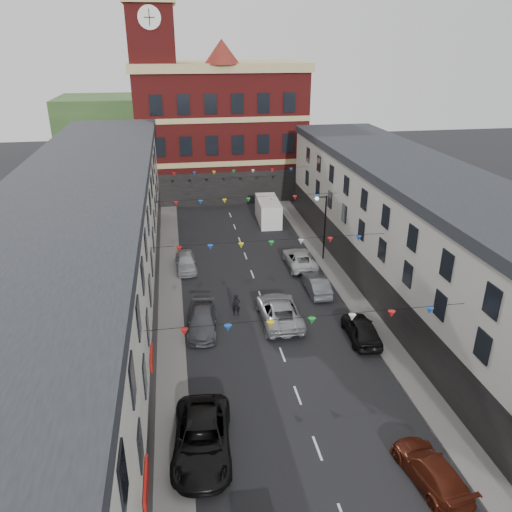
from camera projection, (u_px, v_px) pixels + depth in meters
ground at (282, 355)px, 31.43m from camera, size 160.00×160.00×0.00m
pavement_left at (171, 346)px, 32.17m from camera, size 1.80×64.00×0.15m
pavement_right at (374, 328)px, 34.25m from camera, size 1.80×64.00×0.15m
terrace_left at (79, 285)px, 28.44m from camera, size 8.40×56.00×10.70m
terrace_right at (459, 265)px, 32.20m from camera, size 8.40×56.00×9.70m
civic_building at (220, 129)px, 62.61m from camera, size 20.60×13.30×18.50m
clock_tower at (154, 73)px, 56.13m from camera, size 5.60×5.60×30.00m
distant_hill at (183, 126)px, 85.05m from camera, size 40.00×14.00×10.00m
street_lamp at (323, 219)px, 43.57m from camera, size 1.10×0.36×6.00m
car_left_c at (202, 439)px, 23.63m from camera, size 3.24×6.13×1.64m
car_left_d at (202, 321)px, 33.81m from camera, size 2.43×4.94×1.38m
car_left_e at (186, 262)px, 42.92m from camera, size 1.82×4.32×1.46m
car_right_c at (431, 470)px, 22.12m from camera, size 2.41×4.71×1.31m
car_right_d at (361, 329)px, 32.78m from camera, size 2.04×4.57×1.53m
car_right_e at (317, 285)px, 38.95m from camera, size 1.54×4.23×1.38m
car_right_f at (299, 258)px, 43.64m from camera, size 2.41×5.12×1.42m
moving_car at (279, 311)px, 34.93m from camera, size 2.77×5.90×1.63m
white_van at (268, 211)px, 54.10m from camera, size 2.45×5.81×2.53m
pedestrian at (236, 305)px, 35.67m from camera, size 0.63×0.45×1.63m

